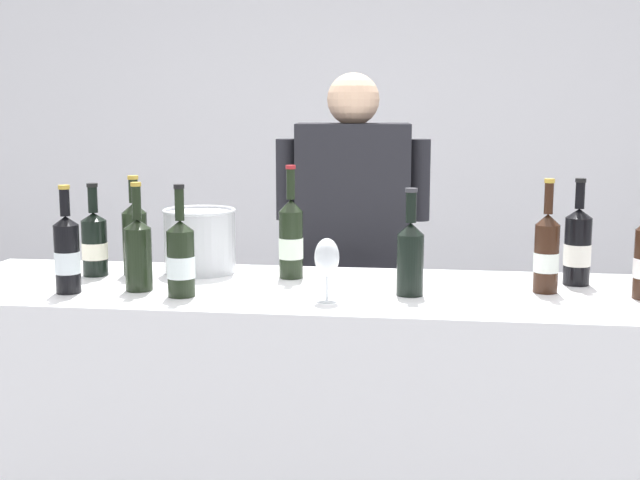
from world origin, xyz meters
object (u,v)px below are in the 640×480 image
(wine_bottle_3, at_px, (410,255))
(wine_bottle_6, at_px, (181,258))
(wine_glass, at_px, (327,260))
(ice_bucket, at_px, (200,240))
(wine_bottle_8, at_px, (578,247))
(wine_bottle_2, at_px, (95,243))
(wine_bottle_7, at_px, (67,254))
(wine_bottle_5, at_px, (138,252))
(wine_bottle_4, at_px, (135,236))
(wine_bottle_0, at_px, (546,252))
(person_server, at_px, (352,289))
(wine_bottle_1, at_px, (291,238))

(wine_bottle_3, xyz_separation_m, wine_bottle_6, (-0.67, -0.10, -0.01))
(wine_bottle_6, relative_size, wine_glass, 1.80)
(ice_bucket, bearing_deg, wine_bottle_3, -19.84)
(wine_bottle_8, height_order, ice_bucket, wine_bottle_8)
(wine_bottle_2, bearing_deg, wine_bottle_6, -34.95)
(wine_bottle_7, bearing_deg, wine_bottle_5, 16.71)
(wine_bottle_4, bearing_deg, wine_glass, -23.86)
(wine_bottle_7, height_order, wine_bottle_8, wine_bottle_8)
(wine_bottle_7, relative_size, wine_glass, 1.77)
(wine_bottle_0, distance_m, wine_bottle_3, 0.41)
(ice_bucket, relative_size, person_server, 0.15)
(wine_bottle_5, distance_m, wine_bottle_6, 0.16)
(wine_bottle_1, xyz_separation_m, wine_bottle_2, (-0.65, -0.05, -0.02))
(wine_bottle_4, bearing_deg, wine_bottle_3, -11.81)
(wine_bottle_5, height_order, ice_bucket, wine_bottle_5)
(wine_glass, bearing_deg, wine_bottle_0, 17.48)
(wine_bottle_4, height_order, wine_bottle_7, wine_bottle_4)
(wine_bottle_0, relative_size, wine_bottle_2, 1.12)
(wine_bottle_4, distance_m, wine_bottle_6, 0.38)
(wine_bottle_5, distance_m, person_server, 1.02)
(wine_bottle_1, bearing_deg, wine_bottle_2, -175.93)
(wine_bottle_5, distance_m, wine_bottle_8, 1.36)
(wine_bottle_2, xyz_separation_m, person_server, (0.80, 0.60, -0.27))
(wine_bottle_3, relative_size, person_server, 0.20)
(wine_bottle_4, height_order, wine_bottle_8, wine_bottle_8)
(wine_bottle_1, distance_m, wine_bottle_2, 0.65)
(wine_bottle_4, height_order, ice_bucket, wine_bottle_4)
(wine_bottle_6, bearing_deg, wine_glass, -0.81)
(wine_bottle_4, relative_size, wine_bottle_8, 0.99)
(wine_bottle_2, height_order, wine_bottle_3, wine_bottle_3)
(wine_bottle_4, height_order, wine_bottle_5, same)
(wine_bottle_2, relative_size, wine_bottle_6, 0.92)
(wine_bottle_4, bearing_deg, wine_bottle_0, -4.30)
(wine_bottle_5, height_order, wine_bottle_6, wine_bottle_6)
(wine_glass, relative_size, ice_bucket, 0.75)
(wine_bottle_1, bearing_deg, wine_bottle_0, -7.98)
(wine_bottle_2, bearing_deg, wine_bottle_7, -85.36)
(wine_bottle_1, height_order, wine_bottle_7, wine_bottle_1)
(wine_bottle_5, distance_m, ice_bucket, 0.32)
(wine_bottle_6, distance_m, ice_bucket, 0.36)
(wine_bottle_0, xyz_separation_m, ice_bucket, (-1.11, 0.16, -0.01))
(wine_bottle_3, height_order, wine_bottle_7, wine_bottle_7)
(wine_bottle_3, distance_m, wine_bottle_4, 0.93)
(wine_bottle_7, bearing_deg, wine_bottle_4, 70.11)
(wine_bottle_1, bearing_deg, wine_bottle_4, -178.63)
(wine_bottle_3, bearing_deg, wine_bottle_2, 171.40)
(wine_bottle_1, distance_m, ice_bucket, 0.32)
(wine_bottle_7, bearing_deg, wine_bottle_8, 11.82)
(wine_bottle_6, relative_size, wine_bottle_7, 1.02)
(wine_bottle_1, bearing_deg, ice_bucket, 170.59)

